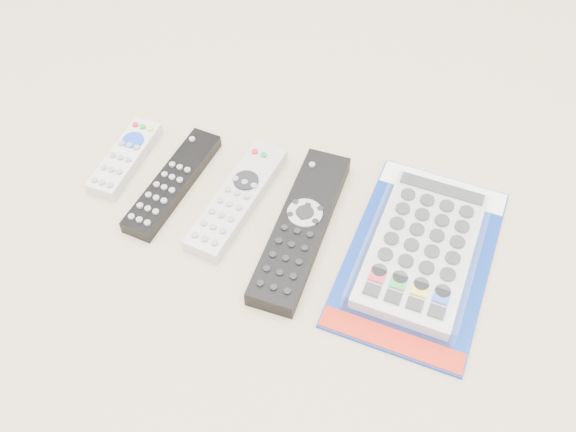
% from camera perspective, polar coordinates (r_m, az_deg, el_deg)
% --- Properties ---
extents(remote_small_grey, '(0.06, 0.15, 0.02)m').
position_cam_1_polar(remote_small_grey, '(0.97, -14.26, 5.06)').
color(remote_small_grey, '#B8B8BA').
rests_on(remote_small_grey, ground).
extents(remote_slim_black, '(0.08, 0.21, 0.02)m').
position_cam_1_polar(remote_slim_black, '(0.92, -10.21, 2.93)').
color(remote_slim_black, black).
rests_on(remote_slim_black, ground).
extents(remote_silver_dvd, '(0.09, 0.22, 0.02)m').
position_cam_1_polar(remote_silver_dvd, '(0.89, -4.53, 1.57)').
color(remote_silver_dvd, '#B6B6BA').
rests_on(remote_silver_dvd, ground).
extents(remote_large_black, '(0.08, 0.27, 0.03)m').
position_cam_1_polar(remote_large_black, '(0.86, 1.18, -1.01)').
color(remote_large_black, black).
rests_on(remote_large_black, ground).
extents(jumbo_remote_packaged, '(0.21, 0.31, 0.04)m').
position_cam_1_polar(jumbo_remote_packaged, '(0.85, 11.84, -2.75)').
color(jumbo_remote_packaged, navy).
rests_on(jumbo_remote_packaged, ground).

